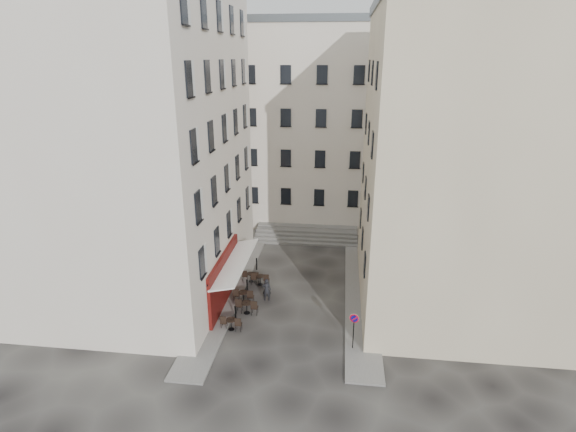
% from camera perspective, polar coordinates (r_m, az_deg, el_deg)
% --- Properties ---
extents(ground, '(90.00, 90.00, 0.00)m').
position_cam_1_polar(ground, '(29.09, 0.20, -12.40)').
color(ground, black).
rests_on(ground, ground).
extents(sidewalk_left, '(2.00, 22.00, 0.12)m').
position_cam_1_polar(sidewalk_left, '(33.20, -6.78, -8.08)').
color(sidewalk_left, slate).
rests_on(sidewalk_left, ground).
extents(sidewalk_right, '(2.00, 18.00, 0.12)m').
position_cam_1_polar(sidewalk_right, '(31.53, 9.13, -9.81)').
color(sidewalk_right, slate).
rests_on(sidewalk_right, ground).
extents(building_left, '(12.20, 16.20, 20.60)m').
position_cam_1_polar(building_left, '(31.01, -18.98, 9.08)').
color(building_left, beige).
rests_on(building_left, ground).
extents(building_right, '(12.20, 14.20, 18.60)m').
position_cam_1_polar(building_right, '(29.64, 21.81, 6.32)').
color(building_right, tan).
rests_on(building_right, ground).
extents(building_back, '(18.20, 10.20, 18.60)m').
position_cam_1_polar(building_back, '(44.09, 1.88, 11.65)').
color(building_back, beige).
rests_on(building_back, ground).
extents(cafe_storefront, '(1.74, 7.30, 3.50)m').
position_cam_1_polar(cafe_storefront, '(29.75, -7.92, -7.66)').
color(cafe_storefront, '#4B0F0A').
rests_on(cafe_storefront, ground).
extents(stone_steps, '(9.00, 3.15, 0.80)m').
position_cam_1_polar(stone_steps, '(40.10, 2.33, -2.39)').
color(stone_steps, '#5B5956').
rests_on(stone_steps, ground).
extents(bollard_near, '(0.12, 0.12, 0.98)m').
position_cam_1_polar(bollard_near, '(28.49, -6.70, -12.05)').
color(bollard_near, black).
rests_on(bollard_near, ground).
extents(bollard_mid, '(0.12, 0.12, 0.98)m').
position_cam_1_polar(bollard_mid, '(31.43, -5.22, -8.75)').
color(bollard_mid, black).
rests_on(bollard_mid, ground).
extents(bollard_far, '(0.12, 0.12, 0.98)m').
position_cam_1_polar(bollard_far, '(34.49, -4.01, -6.02)').
color(bollard_far, black).
rests_on(bollard_far, ground).
extents(no_parking_sign, '(0.51, 0.18, 2.28)m').
position_cam_1_polar(no_parking_sign, '(25.41, 8.36, -13.52)').
color(no_parking_sign, black).
rests_on(no_parking_sign, ground).
extents(bistro_table_a, '(1.29, 0.60, 0.91)m').
position_cam_1_polar(bistro_table_a, '(27.62, -7.21, -13.34)').
color(bistro_table_a, black).
rests_on(bistro_table_a, ground).
extents(bistro_table_b, '(1.43, 0.67, 1.01)m').
position_cam_1_polar(bistro_table_b, '(29.03, -5.24, -11.36)').
color(bistro_table_b, black).
rests_on(bistro_table_b, ground).
extents(bistro_table_c, '(1.39, 0.65, 0.98)m').
position_cam_1_polar(bistro_table_c, '(30.25, -5.66, -10.03)').
color(bistro_table_c, black).
rests_on(bistro_table_c, ground).
extents(bistro_table_d, '(1.31, 0.61, 0.92)m').
position_cam_1_polar(bistro_table_d, '(32.29, -3.54, -8.00)').
color(bistro_table_d, black).
rests_on(bistro_table_d, ground).
extents(bistro_table_e, '(1.23, 0.58, 0.86)m').
position_cam_1_polar(bistro_table_e, '(32.76, -4.74, -7.66)').
color(bistro_table_e, black).
rests_on(bistro_table_e, ground).
extents(pedestrian, '(0.61, 0.43, 1.57)m').
position_cam_1_polar(pedestrian, '(30.27, -2.73, -9.32)').
color(pedestrian, black).
rests_on(pedestrian, ground).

